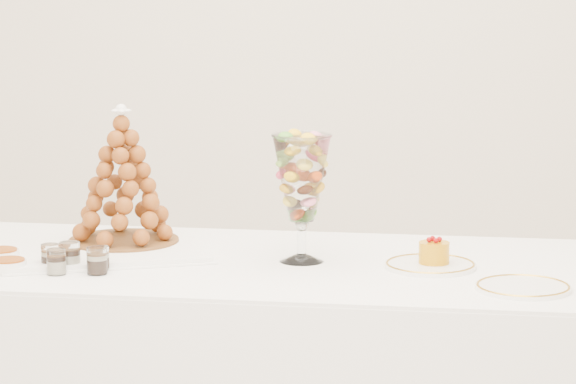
# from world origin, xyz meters

# --- Properties ---
(lace_tray) EXTENTS (0.64, 0.56, 0.02)m
(lace_tray) POSITION_xyz_m (-0.49, 0.20, 0.79)
(lace_tray) COLOR white
(lace_tray) RESTS_ON buffet_table
(macaron_vase) EXTENTS (0.15, 0.15, 0.33)m
(macaron_vase) POSITION_xyz_m (0.05, 0.16, 1.00)
(macaron_vase) COLOR white
(macaron_vase) RESTS_ON buffet_table
(cake_plate) EXTENTS (0.24, 0.24, 0.01)m
(cake_plate) POSITION_xyz_m (0.39, 0.11, 0.78)
(cake_plate) COLOR white
(cake_plate) RESTS_ON buffet_table
(spare_plate) EXTENTS (0.23, 0.23, 0.01)m
(spare_plate) POSITION_xyz_m (0.61, -0.10, 0.78)
(spare_plate) COLOR white
(spare_plate) RESTS_ON buffet_table
(verrine_a) EXTENTS (0.06, 0.06, 0.06)m
(verrine_a) POSITION_xyz_m (-0.59, 0.01, 0.81)
(verrine_a) COLOR white
(verrine_a) RESTS_ON buffet_table
(verrine_b) EXTENTS (0.05, 0.05, 0.07)m
(verrine_b) POSITION_xyz_m (-0.53, 0.01, 0.81)
(verrine_b) COLOR white
(verrine_b) RESTS_ON buffet_table
(verrine_c) EXTENTS (0.05, 0.05, 0.06)m
(verrine_c) POSITION_xyz_m (-0.46, 0.01, 0.81)
(verrine_c) COLOR white
(verrine_c) RESTS_ON buffet_table
(verrine_d) EXTENTS (0.05, 0.05, 0.07)m
(verrine_d) POSITION_xyz_m (-0.56, -0.04, 0.81)
(verrine_d) COLOR white
(verrine_d) RESTS_ON buffet_table
(verrine_e) EXTENTS (0.06, 0.06, 0.07)m
(verrine_e) POSITION_xyz_m (-0.45, -0.03, 0.81)
(verrine_e) COLOR white
(verrine_e) RESTS_ON buffet_table
(ramekin_back) EXTENTS (0.10, 0.10, 0.03)m
(ramekin_back) POSITION_xyz_m (-0.74, 0.08, 0.79)
(ramekin_back) COLOR white
(ramekin_back) RESTS_ON buffet_table
(ramekin_front) EXTENTS (0.09, 0.09, 0.03)m
(ramekin_front) POSITION_xyz_m (-0.69, -0.03, 0.79)
(ramekin_front) COLOR white
(ramekin_front) RESTS_ON buffet_table
(croquembouche) EXTENTS (0.30, 0.30, 0.38)m
(croquembouche) POSITION_xyz_m (-0.45, 0.28, 0.98)
(croquembouche) COLOR brown
(croquembouche) RESTS_ON lace_tray
(mousse_cake) EXTENTS (0.08, 0.08, 0.07)m
(mousse_cake) POSITION_xyz_m (0.39, 0.12, 0.82)
(mousse_cake) COLOR #C68309
(mousse_cake) RESTS_ON cake_plate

